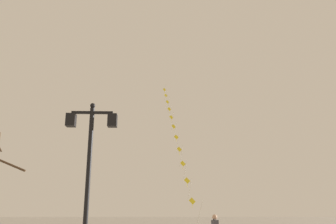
# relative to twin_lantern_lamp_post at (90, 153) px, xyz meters

# --- Properties ---
(twin_lantern_lamp_post) EXTENTS (1.56, 0.28, 5.13)m
(twin_lantern_lamp_post) POSITION_rel_twin_lantern_lamp_post_xyz_m (0.00, 0.00, 0.00)
(twin_lantern_lamp_post) COLOR black
(twin_lantern_lamp_post) RESTS_ON ground_plane
(kite_train) EXTENTS (1.61, 19.77, 15.07)m
(kite_train) POSITION_rel_twin_lantern_lamp_post_xyz_m (3.49, 16.49, 4.29)
(kite_train) COLOR brown
(kite_train) RESTS_ON ground_plane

